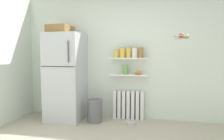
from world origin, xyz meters
The scene contains 15 objects.
back_wall centered at (0.00, 2.05, 1.30)m, with size 7.04×0.10×2.60m, color silver.
refrigerator centered at (-1.19, 1.64, 0.92)m, with size 0.71×0.74×1.93m.
radiator centered at (0.08, 1.92, 0.30)m, with size 0.64×0.12×0.59m.
wall_shelf_lower centered at (0.08, 1.89, 0.93)m, with size 0.77×0.22×0.03m, color white.
wall_shelf_upper centered at (0.08, 1.89, 1.27)m, with size 0.77×0.22×0.03m, color white.
storage_jar_0 centered at (-0.17, 1.89, 1.37)m, with size 0.10×0.10×0.18m.
storage_jar_1 centered at (-0.05, 1.89, 1.39)m, with size 0.11×0.11×0.22m.
storage_jar_2 centered at (0.08, 1.89, 1.40)m, with size 0.09×0.09×0.23m.
storage_jar_3 centered at (0.20, 1.89, 1.39)m, with size 0.12×0.12×0.22m.
storage_jar_4 centered at (0.33, 1.89, 1.39)m, with size 0.10×0.10×0.22m.
vase centered at (0.01, 1.89, 1.04)m, with size 0.10×0.10×0.19m, color #66A84C.
shelf_bowl centered at (0.28, 1.89, 0.98)m, with size 0.15×0.15×0.07m, color orange.
trash_bin centered at (-0.56, 1.60, 0.23)m, with size 0.30×0.30×0.45m, color slate.
pet_food_bowl centered at (0.18, 1.58, 0.03)m, with size 0.17×0.17×0.05m, color #B7B7BC.
hanging_fruit_basket centered at (1.06, 1.51, 1.66)m, with size 0.29×0.29×0.10m.
Camera 1 is at (0.56, -2.10, 1.34)m, focal length 31.42 mm.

